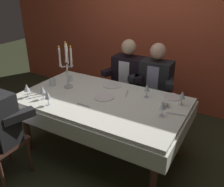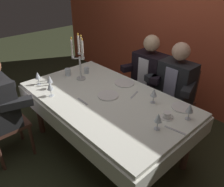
% 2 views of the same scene
% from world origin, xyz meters
% --- Properties ---
extents(ground_plane, '(12.00, 12.00, 0.00)m').
position_xyz_m(ground_plane, '(0.00, 0.00, 0.00)').
color(ground_plane, '#323821').
extents(back_wall, '(6.00, 0.12, 2.70)m').
position_xyz_m(back_wall, '(0.00, 1.66, 1.35)').
color(back_wall, '#D25436').
rests_on(back_wall, ground_plane).
extents(dining_table, '(1.94, 1.14, 0.74)m').
position_xyz_m(dining_table, '(0.00, 0.00, 0.62)').
color(dining_table, white).
rests_on(dining_table, ground_plane).
extents(candelabra, '(0.15, 0.17, 0.58)m').
position_xyz_m(candelabra, '(-0.54, 0.07, 1.00)').
color(candelabra, silver).
rests_on(candelabra, dining_table).
extents(dinner_plate_0, '(0.24, 0.24, 0.01)m').
position_xyz_m(dinner_plate_0, '(-0.08, 0.39, 0.75)').
color(dinner_plate_0, white).
rests_on(dinner_plate_0, dining_table).
extents(dinner_plate_1, '(0.21, 0.21, 0.01)m').
position_xyz_m(dinner_plate_1, '(0.69, 0.43, 0.75)').
color(dinner_plate_1, white).
rests_on(dinner_plate_1, dining_table).
extents(dinner_plate_2, '(0.23, 0.23, 0.01)m').
position_xyz_m(dinner_plate_2, '(0.01, 0.04, 0.75)').
color(dinner_plate_2, white).
rests_on(dinner_plate_2, dining_table).
extents(wine_glass_0, '(0.07, 0.07, 0.16)m').
position_xyz_m(wine_glass_0, '(0.43, 0.29, 0.85)').
color(wine_glass_0, silver).
rests_on(wine_glass_0, dining_table).
extents(wine_glass_1, '(0.07, 0.07, 0.16)m').
position_xyz_m(wine_glass_1, '(-0.57, -0.34, 0.85)').
color(wine_glass_1, silver).
rests_on(wine_glass_1, dining_table).
extents(wine_glass_2, '(0.07, 0.07, 0.16)m').
position_xyz_m(wine_glass_2, '(-0.41, -0.42, 0.86)').
color(wine_glass_2, silver).
rests_on(wine_glass_2, dining_table).
extents(wine_glass_3, '(0.07, 0.07, 0.16)m').
position_xyz_m(wine_glass_3, '(0.83, 0.30, 0.86)').
color(wine_glass_3, silver).
rests_on(wine_glass_3, dining_table).
extents(wine_glass_4, '(0.07, 0.07, 0.16)m').
position_xyz_m(wine_glass_4, '(0.73, -0.03, 0.85)').
color(wine_glass_4, silver).
rests_on(wine_glass_4, dining_table).
extents(wine_glass_5, '(0.07, 0.07, 0.16)m').
position_xyz_m(wine_glass_5, '(-0.76, -0.39, 0.86)').
color(wine_glass_5, silver).
rests_on(wine_glass_5, dining_table).
extents(water_tumbler_0, '(0.07, 0.07, 0.09)m').
position_xyz_m(water_tumbler_0, '(-0.74, 0.01, 0.79)').
color(water_tumbler_0, silver).
rests_on(water_tumbler_0, dining_table).
extents(water_tumbler_1, '(0.07, 0.07, 0.08)m').
position_xyz_m(water_tumbler_1, '(-0.64, 0.24, 0.78)').
color(water_tumbler_1, silver).
rests_on(water_tumbler_1, dining_table).
extents(coffee_cup_0, '(0.13, 0.12, 0.06)m').
position_xyz_m(coffee_cup_0, '(0.69, 0.17, 0.77)').
color(coffee_cup_0, white).
rests_on(coffee_cup_0, dining_table).
extents(spoon_0, '(0.17, 0.02, 0.01)m').
position_xyz_m(spoon_0, '(-0.08, -0.24, 0.74)').
color(spoon_0, '#B7B7BC').
rests_on(spoon_0, dining_table).
extents(knife_1, '(0.19, 0.05, 0.01)m').
position_xyz_m(knife_1, '(0.85, 0.07, 0.74)').
color(knife_1, '#B7B7BC').
rests_on(knife_1, dining_table).
extents(fork_2, '(0.07, 0.17, 0.01)m').
position_xyz_m(fork_2, '(0.19, 0.27, 0.74)').
color(fork_2, '#B7B7BC').
rests_on(fork_2, dining_table).
extents(seated_diner_1, '(0.63, 0.48, 1.24)m').
position_xyz_m(seated_diner_1, '(-0.10, 0.89, 0.74)').
color(seated_diner_1, brown).
rests_on(seated_diner_1, ground_plane).
extents(seated_diner_2, '(0.63, 0.48, 1.24)m').
position_xyz_m(seated_diner_2, '(0.33, 0.89, 0.74)').
color(seated_diner_2, brown).
rests_on(seated_diner_2, ground_plane).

